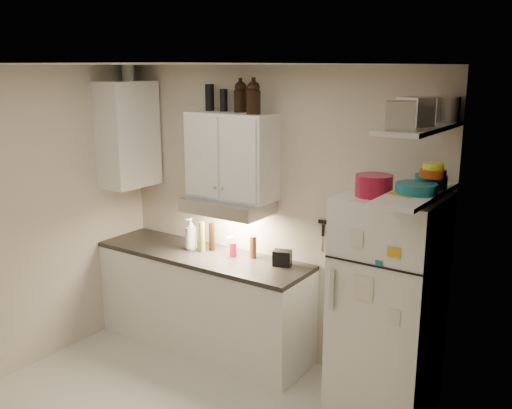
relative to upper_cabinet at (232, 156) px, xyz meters
The scene contains 35 objects.
ceiling 1.58m from the upper_cabinet, 77.33° to the right, with size 3.20×3.00×0.02m, color silver.
back_wall 0.63m from the upper_cabinet, 30.26° to the left, with size 3.20×0.02×2.60m, color beige.
left_wall 1.94m from the upper_cabinet, 134.46° to the right, with size 0.02×3.00×2.60m, color beige.
right_wall 2.39m from the upper_cabinet, 34.95° to the right, with size 0.02×3.00×2.60m, color beige.
base_cabinet 1.41m from the upper_cabinet, 151.63° to the right, with size 2.10×0.60×0.88m, color white.
countertop 0.97m from the upper_cabinet, 151.63° to the right, with size 2.10×0.62×0.04m, color #282523.
upper_cabinet is the anchor object (origin of this frame).
side_cabinet 1.15m from the upper_cabinet, behind, with size 0.33×0.55×1.00m, color white.
range_hood 0.44m from the upper_cabinet, 90.00° to the right, with size 0.76×0.46×0.12m, color silver.
fridge 1.84m from the upper_cabinet, ahead, with size 0.70×0.68×1.70m, color white.
shelf_hi 1.82m from the upper_cabinet, 10.05° to the right, with size 0.30×0.95×0.03m, color white.
shelf_lo 1.78m from the upper_cabinet, 10.05° to the right, with size 0.30×0.95×0.03m, color white.
knife_strip 1.13m from the upper_cabinet, ahead, with size 0.42×0.02×0.03m, color black.
dutch_oven 1.47m from the upper_cabinet, 10.84° to the right, with size 0.26×0.26×0.15m, color #A21232.
book_stack 1.77m from the upper_cabinet, 12.71° to the right, with size 0.18×0.23×0.08m, color gold.
spice_jar 1.65m from the upper_cabinet, ahead, with size 0.07×0.07×0.11m, color silver.
stock_pot 1.85m from the upper_cabinet, ahead, with size 0.24×0.24×0.17m, color silver.
tin_a 1.84m from the upper_cabinet, 12.20° to the right, with size 0.18×0.17×0.18m, color #AAAAAD.
tin_b 1.90m from the upper_cabinet, 19.98° to the right, with size 0.17×0.17×0.17m, color #AAAAAD.
bowl_teal 1.79m from the upper_cabinet, ahead, with size 0.22×0.22×0.09m, color #166D7E.
bowl_orange 1.83m from the upper_cabinet, ahead, with size 0.18×0.18×0.05m, color #BC3E11.
bowl_yellow 1.83m from the upper_cabinet, ahead, with size 0.14×0.14×0.04m, color #F0F82B.
plates 1.80m from the upper_cabinet, 11.30° to the right, with size 0.27×0.27×0.07m, color #166D7E.
growler_a 0.52m from the upper_cabinet, 56.71° to the left, with size 0.11×0.11×0.27m, color black, non-canonical shape.
growler_b 0.58m from the upper_cabinet, ahead, with size 0.12×0.12×0.28m, color black, non-canonical shape.
thermos_a 0.49m from the upper_cabinet, 153.19° to the left, with size 0.07×0.07×0.19m, color black.
thermos_b 0.57m from the upper_cabinet, 169.41° to the left, with size 0.08×0.08×0.23m, color black.
side_jar 1.38m from the upper_cabinet, behind, with size 0.12×0.12×0.15m, color silver.
soap_bottle 0.85m from the upper_cabinet, 165.60° to the right, with size 0.13×0.13×0.34m, color white.
pepper_mill 0.83m from the upper_cabinet, ahead, with size 0.06×0.06×0.20m, color brown.
oil_bottle 0.82m from the upper_cabinet, 160.92° to the right, with size 0.05×0.05×0.28m, color #666B1A.
vinegar_bottle 0.81m from the upper_cabinet, behind, with size 0.05×0.05×0.26m, color black.
clear_bottle 0.82m from the upper_cabinet, 84.23° to the right, with size 0.06×0.06×0.18m, color silver.
red_jar 0.84m from the upper_cabinet, 51.00° to the right, with size 0.06×0.06×0.13m, color #A21232.
caddy 0.99m from the upper_cabinet, ahead, with size 0.15×0.11×0.13m, color black.
Camera 1 is at (2.64, -2.63, 2.59)m, focal length 40.00 mm.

